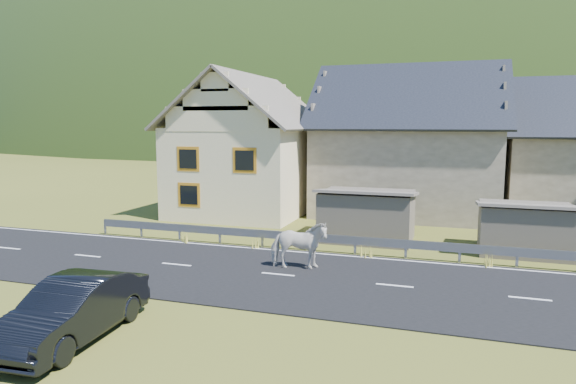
% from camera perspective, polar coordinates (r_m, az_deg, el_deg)
% --- Properties ---
extents(ground, '(160.00, 160.00, 0.00)m').
position_cam_1_polar(ground, '(17.22, 11.75, -10.28)').
color(ground, '#484D19').
rests_on(ground, ground).
extents(road, '(60.00, 7.00, 0.04)m').
position_cam_1_polar(road, '(17.22, 11.75, -10.21)').
color(road, black).
rests_on(road, ground).
extents(lane_markings, '(60.00, 6.60, 0.01)m').
position_cam_1_polar(lane_markings, '(17.21, 11.76, -10.14)').
color(lane_markings, silver).
rests_on(lane_markings, road).
extents(guardrail, '(28.10, 0.09, 0.75)m').
position_cam_1_polar(guardrail, '(20.61, 12.97, -5.71)').
color(guardrail, '#93969B').
rests_on(guardrail, ground).
extents(shed_left, '(4.30, 3.30, 2.40)m').
position_cam_1_polar(shed_left, '(23.48, 8.78, -2.63)').
color(shed_left, '#6D6354').
rests_on(shed_left, ground).
extents(shed_right, '(3.80, 2.90, 2.20)m').
position_cam_1_polar(shed_right, '(22.88, 24.87, -3.78)').
color(shed_right, '#6D6354').
rests_on(shed_right, ground).
extents(house_cream, '(7.80, 9.80, 8.30)m').
position_cam_1_polar(house_cream, '(30.66, -4.34, 5.95)').
color(house_cream, beige).
rests_on(house_cream, ground).
extents(house_stone_a, '(10.80, 9.80, 8.90)m').
position_cam_1_polar(house_stone_a, '(31.44, 13.30, 6.31)').
color(house_stone_a, tan).
rests_on(house_stone_a, ground).
extents(mountain, '(440.00, 280.00, 260.00)m').
position_cam_1_polar(mountain, '(197.95, 18.99, -0.10)').
color(mountain, '#203715').
rests_on(mountain, ground).
extents(conifer_patch, '(76.00, 50.00, 28.00)m').
position_cam_1_polar(conifer_patch, '(138.47, -6.04, 7.92)').
color(conifer_patch, black).
rests_on(conifer_patch, ground).
extents(horse, '(1.36, 2.22, 1.75)m').
position_cam_1_polar(horse, '(18.52, 1.18, -5.91)').
color(horse, silver).
rests_on(horse, road).
extents(car, '(1.87, 4.64, 1.50)m').
position_cam_1_polar(car, '(13.83, -22.77, -11.97)').
color(car, black).
rests_on(car, ground).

